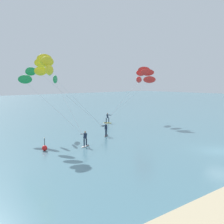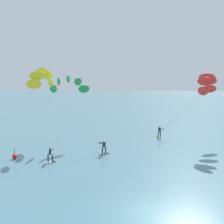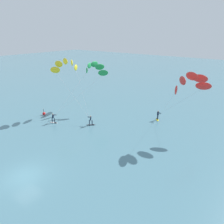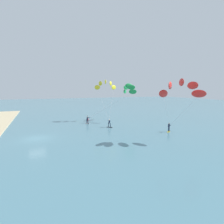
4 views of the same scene
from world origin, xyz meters
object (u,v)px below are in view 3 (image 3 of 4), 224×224
kitesurfer_nearshore (67,67)px  kitesurfer_mid_water (190,84)px  kitesurfer_far_out (93,70)px  marker_buoy (44,113)px

kitesurfer_nearshore → kitesurfer_mid_water: kitesurfer_nearshore is taller
kitesurfer_far_out → marker_buoy: (-4.60, -8.72, -7.32)m
kitesurfer_mid_water → marker_buoy: size_ratio=6.78×
kitesurfer_nearshore → marker_buoy: kitesurfer_nearshore is taller
kitesurfer_nearshore → kitesurfer_far_out: 5.27m
marker_buoy → kitesurfer_mid_water: bearing=19.0°
kitesurfer_mid_water → kitesurfer_far_out: size_ratio=0.80×
kitesurfer_mid_water → kitesurfer_nearshore: bearing=-168.7°
kitesurfer_mid_water → kitesurfer_far_out: (-18.43, 0.78, -0.12)m
kitesurfer_nearshore → kitesurfer_mid_water: 20.75m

